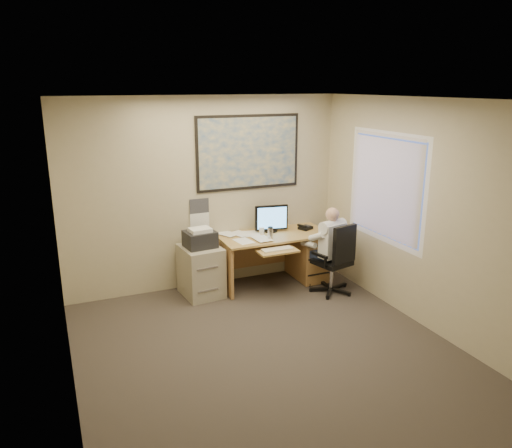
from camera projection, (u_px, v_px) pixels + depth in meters
name	position (u px, v px, depth m)	size (l,w,h in m)	color
room_shell	(273.00, 237.00, 5.02)	(4.00, 4.50, 2.70)	#362F2A
desk	(294.00, 251.00, 7.41)	(1.60, 0.97, 1.14)	tan
world_map	(249.00, 152.00, 7.09)	(1.56, 0.03, 1.06)	#1E4C93
wall_calendar	(199.00, 213.00, 7.04)	(0.28, 0.01, 0.42)	white
window_blinds	(385.00, 188.00, 6.42)	(0.06, 1.40, 1.30)	beige
filing_cabinet	(201.00, 266.00, 6.86)	(0.56, 0.65, 0.97)	#A49C84
office_chair	(332.00, 273.00, 6.95)	(0.73, 0.73, 1.02)	black
person	(331.00, 250.00, 6.94)	(0.49, 0.70, 1.22)	white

